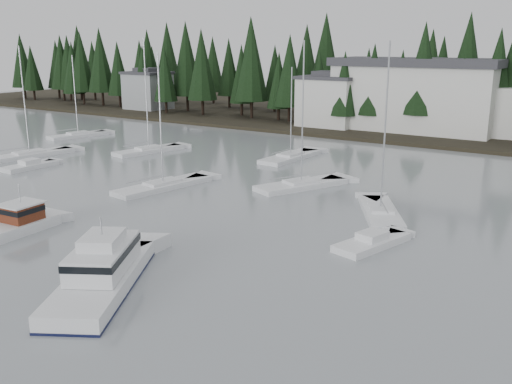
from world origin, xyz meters
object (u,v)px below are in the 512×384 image
cabin_cruiser_center (102,276)px  house_far_west (148,90)px  sailboat_2 (30,156)px  sailboat_7 (78,136)px  sailboat_6 (149,152)px  harbor_inn (429,96)px  sailboat_3 (301,187)px  sailboat_9 (163,187)px  runabout_0 (30,167)px  sailboat_5 (380,214)px  sailboat_8 (290,158)px  lobster_boat_brown (8,229)px  house_west (329,100)px  runabout_1 (372,244)px

cabin_cruiser_center → house_far_west: bearing=12.2°
sailboat_2 → sailboat_7: sailboat_2 is taller
sailboat_6 → harbor_inn: bearing=-24.2°
sailboat_3 → sailboat_9: 13.40m
sailboat_2 → sailboat_6: sailboat_6 is taller
house_far_west → sailboat_6: size_ratio=0.57×
house_far_west → sailboat_7: sailboat_7 is taller
house_far_west → runabout_0: 55.37m
sailboat_5 → sailboat_8: bearing=17.9°
sailboat_2 → sailboat_8: bearing=-50.4°
lobster_boat_brown → house_west: bearing=-0.9°
house_west → sailboat_5: size_ratio=0.67×
sailboat_5 → sailboat_9: sailboat_5 is taller
house_far_west → sailboat_8: (49.31, -27.05, -4.35)m
sailboat_9 → sailboat_2: bearing=92.8°
sailboat_9 → runabout_0: size_ratio=2.15×
house_west → sailboat_2: sailboat_2 is taller
cabin_cruiser_center → sailboat_7: bearing=21.8°
harbor_inn → sailboat_9: size_ratio=2.21×
house_west → house_far_west: 42.05m
sailboat_2 → sailboat_6: (10.15, 10.31, 0.02)m
house_west → sailboat_2: bearing=-115.8°
sailboat_2 → sailboat_3: (35.42, 5.02, 0.01)m
sailboat_8 → runabout_0: (-21.71, -20.75, 0.08)m
house_west → sailboat_2: 46.54m
sailboat_3 → runabout_1: bearing=-110.0°
sailboat_2 → sailboat_9: sailboat_2 is taller
house_far_west → sailboat_2: size_ratio=0.61×
harbor_inn → sailboat_7: bearing=-143.5°
sailboat_8 → runabout_1: sailboat_8 is taller
cabin_cruiser_center → sailboat_8: 39.70m
sailboat_7 → runabout_1: 58.54m
house_west → sailboat_2: size_ratio=0.69×
sailboat_7 → runabout_0: size_ratio=2.01×
lobster_boat_brown → harbor_inn: bearing=-14.4°
lobster_boat_brown → sailboat_7: size_ratio=0.68×
house_far_west → sailboat_8: size_ratio=0.74×
house_west → harbor_inn: harbor_inn is taller
sailboat_5 → runabout_1: size_ratio=2.19×
sailboat_6 → sailboat_7: sailboat_6 is taller
harbor_inn → sailboat_6: (-25.06, -34.73, -5.69)m
house_west → house_far_west: house_west is taller
cabin_cruiser_center → sailboat_3: sailboat_3 is taller
sailboat_6 → sailboat_7: bearing=91.1°
house_far_west → runabout_0: house_far_west is taller
house_far_west → harbor_inn: harbor_inn is taller
sailboat_3 → sailboat_7: (-42.75, 8.53, -0.01)m
harbor_inn → sailboat_5: size_ratio=2.06×
sailboat_2 → sailboat_6: size_ratio=0.93×
house_west → sailboat_6: bearing=-107.7°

